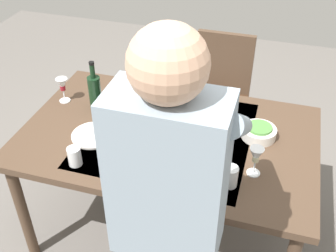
% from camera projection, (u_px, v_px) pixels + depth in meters
% --- Properties ---
extents(ground_plane, '(6.00, 6.00, 0.00)m').
position_uv_depth(ground_plane, '(168.00, 226.00, 2.63)').
color(ground_plane, '#66605B').
extents(dining_table, '(1.55, 0.98, 0.74)m').
position_uv_depth(dining_table, '(168.00, 144.00, 2.23)').
color(dining_table, '#4C3828').
rests_on(dining_table, ground_plane).
extents(chair_near, '(0.40, 0.40, 0.91)m').
position_uv_depth(chair_near, '(220.00, 90.00, 2.96)').
color(chair_near, '#352114').
rests_on(chair_near, ground_plane).
extents(person_server, '(0.42, 0.61, 1.69)m').
position_uv_depth(person_server, '(169.00, 221.00, 1.43)').
color(person_server, '#2D2D38').
rests_on(person_server, ground_plane).
extents(wine_bottle, '(0.07, 0.07, 0.30)m').
position_uv_depth(wine_bottle, '(95.00, 92.00, 2.32)').
color(wine_bottle, black).
rests_on(wine_bottle, dining_table).
extents(wine_glass_left, '(0.07, 0.07, 0.15)m').
position_uv_depth(wine_glass_left, '(62.00, 86.00, 2.39)').
color(wine_glass_left, white).
rests_on(wine_glass_left, dining_table).
extents(wine_glass_right, '(0.07, 0.07, 0.15)m').
position_uv_depth(wine_glass_right, '(256.00, 156.00, 1.88)').
color(wine_glass_right, white).
rests_on(wine_glass_right, dining_table).
extents(water_cup_near_left, '(0.07, 0.07, 0.10)m').
position_uv_depth(water_cup_near_left, '(230.00, 176.00, 1.85)').
color(water_cup_near_left, silver).
rests_on(water_cup_near_left, dining_table).
extents(water_cup_near_right, '(0.07, 0.07, 0.09)m').
position_uv_depth(water_cup_near_right, '(202.00, 170.00, 1.89)').
color(water_cup_near_right, silver).
rests_on(water_cup_near_right, dining_table).
extents(water_cup_far_left, '(0.07, 0.07, 0.10)m').
position_uv_depth(water_cup_far_left, '(75.00, 156.00, 1.97)').
color(water_cup_far_left, silver).
rests_on(water_cup_far_left, dining_table).
extents(serving_bowl_pasta, '(0.30, 0.30, 0.07)m').
position_uv_depth(serving_bowl_pasta, '(161.00, 139.00, 2.10)').
color(serving_bowl_pasta, silver).
rests_on(serving_bowl_pasta, dining_table).
extents(side_bowl_salad, '(0.18, 0.18, 0.07)m').
position_uv_depth(side_bowl_salad, '(259.00, 132.00, 2.15)').
color(side_bowl_salad, silver).
rests_on(side_bowl_salad, dining_table).
extents(dinner_plate_near, '(0.23, 0.23, 0.01)m').
position_uv_depth(dinner_plate_near, '(93.00, 135.00, 2.17)').
color(dinner_plate_near, silver).
rests_on(dinner_plate_near, dining_table).
extents(dinner_plate_far, '(0.23, 0.23, 0.01)m').
position_uv_depth(dinner_plate_far, '(125.00, 93.00, 2.51)').
color(dinner_plate_far, silver).
rests_on(dinner_plate_far, dining_table).
extents(table_knife, '(0.07, 0.20, 0.00)m').
position_uv_depth(table_knife, '(189.00, 111.00, 2.36)').
color(table_knife, silver).
rests_on(table_knife, dining_table).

